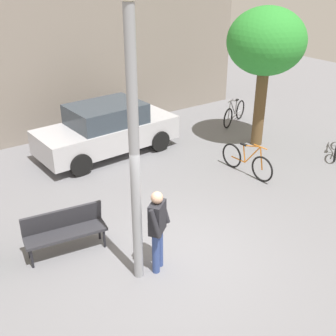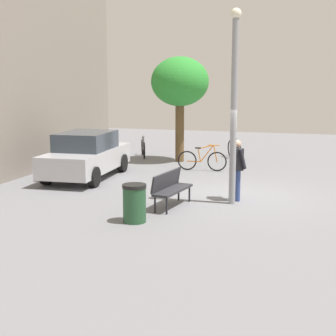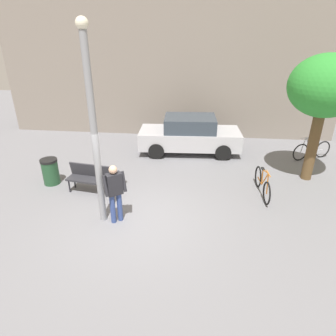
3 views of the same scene
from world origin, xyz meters
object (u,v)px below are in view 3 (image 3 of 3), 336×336
at_px(person_by_lamppost, 115,190).
at_px(park_bench, 92,176).
at_px(lamppost, 93,125).
at_px(plaza_tree, 326,88).
at_px(trash_bin, 50,171).
at_px(bicycle_orange, 262,184).
at_px(parked_car_silver, 190,135).
at_px(bicycle_silver, 312,150).

relative_size(person_by_lamppost, park_bench, 1.01).
height_order(lamppost, plaza_tree, lamppost).
xyz_separation_m(park_bench, trash_bin, (-1.60, 0.38, -0.10)).
bearing_deg(plaza_tree, person_by_lamppost, -151.09).
bearing_deg(trash_bin, bicycle_orange, 0.29).
relative_size(lamppost, trash_bin, 5.64).
distance_m(lamppost, trash_bin, 3.80).
relative_size(park_bench, parked_car_silver, 0.38).
bearing_deg(parked_car_silver, lamppost, -111.73).
xyz_separation_m(lamppost, bicycle_silver, (7.07, 5.08, -2.34)).
relative_size(bicycle_silver, bicycle_orange, 0.93).
distance_m(plaza_tree, bicycle_silver, 3.39).
bearing_deg(bicycle_orange, bicycle_silver, 51.98).
bearing_deg(park_bench, bicycle_orange, 4.36).
height_order(park_bench, parked_car_silver, parked_car_silver).
bearing_deg(person_by_lamppost, parked_car_silver, 72.23).
xyz_separation_m(lamppost, plaza_tree, (6.36, 3.25, 0.43)).
xyz_separation_m(lamppost, parked_car_silver, (2.11, 5.30, -1.95)).
distance_m(bicycle_silver, parked_car_silver, 4.98).
relative_size(lamppost, park_bench, 3.05).
bearing_deg(person_by_lamppost, bicycle_silver, 37.50).
distance_m(park_bench, bicycle_silver, 8.66).
distance_m(plaza_tree, bicycle_orange, 3.56).
distance_m(lamppost, bicycle_silver, 9.01).
distance_m(park_bench, plaza_tree, 7.83).
bearing_deg(bicycle_silver, park_bench, -155.47).
distance_m(lamppost, person_by_lamppost, 1.80).
height_order(lamppost, bicycle_orange, lamppost).
relative_size(plaza_tree, trash_bin, 4.68).
xyz_separation_m(person_by_lamppost, bicycle_orange, (4.18, 1.93, -0.58)).
bearing_deg(plaza_tree, bicycle_orange, -142.64).
distance_m(park_bench, trash_bin, 1.65).
xyz_separation_m(plaza_tree, bicycle_orange, (-1.78, -1.36, -2.77)).
bearing_deg(parked_car_silver, bicycle_silver, -2.64).
bearing_deg(plaza_tree, parked_car_silver, 154.18).
bearing_deg(park_bench, bicycle_silver, 24.53).
distance_m(lamppost, park_bench, 2.75).
distance_m(bicycle_silver, trash_bin, 10.02).
height_order(person_by_lamppost, bicycle_silver, person_by_lamppost).
bearing_deg(trash_bin, person_by_lamppost, -33.99).
height_order(bicycle_orange, parked_car_silver, parked_car_silver).
height_order(bicycle_orange, trash_bin, bicycle_orange).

